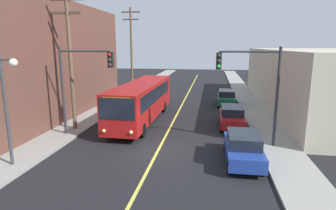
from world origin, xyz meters
TOP-DOWN VIEW (x-y plane):
  - ground_plane at (0.00, 0.00)m, footprint 120.00×120.00m
  - sidewalk_left at (-7.25, 10.00)m, footprint 2.50×90.00m
  - sidewalk_right at (7.25, 10.00)m, footprint 2.50×90.00m
  - lane_stripe_center at (0.00, 15.00)m, footprint 0.16×60.00m
  - building_left_brick at (-13.49, 7.45)m, footprint 10.00×20.45m
  - building_right_warehouse at (14.50, 14.61)m, footprint 12.00×27.50m
  - city_bus at (-2.59, 6.62)m, footprint 2.78×12.20m
  - parked_car_blue at (4.84, -0.88)m, footprint 1.86×4.42m
  - parked_car_red at (4.69, 5.98)m, footprint 1.83×4.40m
  - parked_car_green at (4.67, 14.17)m, footprint 1.93×4.45m
  - utility_pole_near at (-6.87, 3.20)m, footprint 2.40×0.28m
  - utility_pole_mid at (-7.37, 20.38)m, footprint 2.40×0.28m
  - traffic_signal_left_corner at (-5.41, 1.97)m, footprint 3.75×0.48m
  - traffic_signal_right_corner at (5.41, 1.69)m, footprint 3.75×0.48m
  - street_lamp_left at (-6.83, -3.36)m, footprint 0.98×0.40m

SIDE VIEW (x-z plane):
  - ground_plane at x=0.00m, z-range 0.00..0.00m
  - lane_stripe_center at x=0.00m, z-range 0.00..0.01m
  - sidewalk_left at x=-7.25m, z-range 0.00..0.15m
  - sidewalk_right at x=7.25m, z-range 0.00..0.15m
  - parked_car_blue at x=4.84m, z-range 0.03..1.65m
  - parked_car_red at x=4.69m, z-range 0.03..1.65m
  - parked_car_green at x=4.67m, z-range 0.03..1.65m
  - city_bus at x=-2.59m, z-range 0.22..3.42m
  - building_right_warehouse at x=14.50m, z-range 0.00..5.82m
  - street_lamp_left at x=-6.83m, z-range 0.99..6.49m
  - traffic_signal_left_corner at x=-5.41m, z-range 1.30..7.30m
  - traffic_signal_right_corner at x=5.41m, z-range 1.30..7.30m
  - building_left_brick at x=-13.49m, z-range 0.00..9.80m
  - utility_pole_near at x=-6.87m, z-range 0.65..10.38m
  - utility_pole_mid at x=-7.37m, z-range 0.67..11.48m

